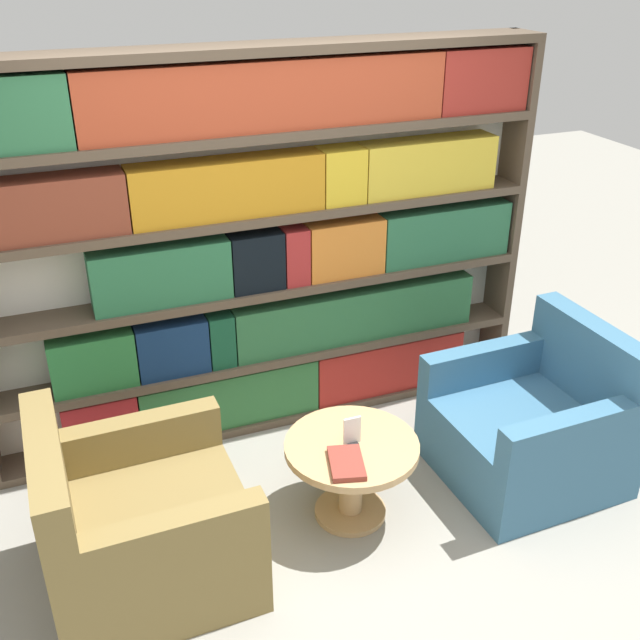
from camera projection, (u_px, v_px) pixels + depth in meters
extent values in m
plane|color=gray|center=(352.00, 556.00, 3.69)|extent=(14.00, 14.00, 0.00)
cube|color=silver|center=(257.00, 244.00, 4.37)|extent=(3.30, 0.05, 2.25)
cube|color=brown|center=(505.00, 217.00, 4.80)|extent=(0.05, 0.30, 2.25)
cube|color=brown|center=(270.00, 412.00, 4.77)|extent=(3.20, 0.30, 0.05)
cube|color=brown|center=(268.00, 354.00, 4.58)|extent=(3.20, 0.30, 0.05)
cube|color=brown|center=(265.00, 287.00, 4.37)|extent=(3.20, 0.30, 0.05)
cube|color=brown|center=(262.00, 214.00, 4.17)|extent=(3.20, 0.30, 0.05)
cube|color=brown|center=(259.00, 133.00, 3.96)|extent=(3.20, 0.30, 0.05)
cube|color=brown|center=(256.00, 49.00, 3.77)|extent=(3.20, 0.30, 0.05)
cube|color=maroon|center=(101.00, 422.00, 4.32)|extent=(0.42, 0.20, 0.35)
cube|color=#2E6835|center=(229.00, 395.00, 4.57)|extent=(1.10, 0.20, 0.35)
cube|color=#A7251E|center=(386.00, 363.00, 4.92)|extent=(1.02, 0.20, 0.35)
cube|color=#297438|center=(92.00, 360.00, 4.14)|extent=(0.46, 0.20, 0.33)
cube|color=navy|center=(171.00, 346.00, 4.28)|extent=(0.40, 0.20, 0.33)
cube|color=#154D31|center=(219.00, 337.00, 4.37)|extent=(0.15, 0.20, 0.33)
cube|color=#2C673C|center=(354.00, 313.00, 4.65)|extent=(1.56, 0.20, 0.33)
cube|color=#296A43|center=(161.00, 274.00, 4.07)|extent=(0.75, 0.20, 0.34)
cube|color=black|center=(255.00, 260.00, 4.24)|extent=(0.30, 0.20, 0.34)
cube|color=#A62828|center=(293.00, 254.00, 4.32)|extent=(0.14, 0.20, 0.34)
cube|color=orange|center=(343.00, 247.00, 4.42)|extent=(0.47, 0.20, 0.34)
cube|color=#2A6642|center=(442.00, 232.00, 4.64)|extent=(0.85, 0.20, 0.34)
cube|color=brown|center=(46.00, 208.00, 3.70)|extent=(0.78, 0.20, 0.31)
cube|color=#C6831B|center=(227.00, 188.00, 4.00)|extent=(1.05, 0.20, 0.31)
cube|color=gold|center=(340.00, 175.00, 4.21)|extent=(0.25, 0.20, 0.31)
cube|color=gold|center=(426.00, 165.00, 4.39)|extent=(0.83, 0.20, 0.31)
cube|color=#2D6C43|center=(14.00, 113.00, 3.46)|extent=(0.49, 0.20, 0.35)
cube|color=#AD4025|center=(268.00, 95.00, 3.86)|extent=(1.96, 0.20, 0.35)
cube|color=maroon|center=(478.00, 79.00, 4.27)|extent=(0.55, 0.20, 0.35)
cube|color=olive|center=(151.00, 540.00, 3.51)|extent=(0.92, 0.89, 0.41)
cube|color=olive|center=(51.00, 488.00, 3.18)|extent=(0.15, 0.88, 0.46)
cube|color=olive|center=(178.00, 538.00, 3.07)|extent=(0.76, 0.13, 0.23)
cube|color=olive|center=(143.00, 437.00, 3.70)|extent=(0.76, 0.13, 0.23)
cube|color=#386684|center=(524.00, 442.00, 4.18)|extent=(0.92, 0.90, 0.41)
cube|color=#386684|center=(591.00, 362.00, 4.12)|extent=(0.16, 0.88, 0.46)
cube|color=#386684|center=(481.00, 364.00, 4.32)|extent=(0.77, 0.14, 0.23)
cube|color=#386684|center=(567.00, 436.00, 3.70)|extent=(0.77, 0.14, 0.23)
cylinder|color=tan|center=(351.00, 482.00, 3.88)|extent=(0.12, 0.12, 0.41)
cylinder|color=tan|center=(350.00, 511.00, 3.97)|extent=(0.38, 0.38, 0.03)
cylinder|color=tan|center=(352.00, 447.00, 3.77)|extent=(0.69, 0.69, 0.04)
cube|color=black|center=(352.00, 443.00, 3.76)|extent=(0.05, 0.06, 0.01)
cube|color=white|center=(352.00, 431.00, 3.73)|extent=(0.09, 0.01, 0.15)
cube|color=brown|center=(346.00, 463.00, 3.60)|extent=(0.22, 0.29, 0.03)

